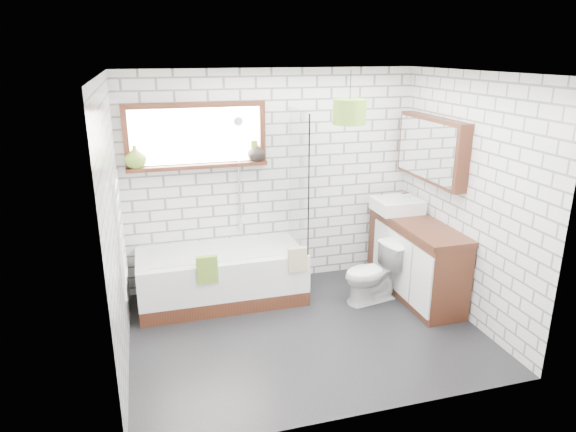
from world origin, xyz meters
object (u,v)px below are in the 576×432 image
object	(u,v)px
basin	(397,205)
pendant	(349,112)
vanity	(415,258)
bathtub	(222,276)
toilet	(372,274)

from	to	relation	value
basin	pendant	xyz separation A→B (m)	(-0.80, -0.38, 1.15)
vanity	basin	size ratio (longest dim) A/B	2.99
bathtub	vanity	distance (m)	2.19
bathtub	basin	world-z (taller)	basin
vanity	pendant	distance (m)	1.87
basin	bathtub	bearing A→B (deg)	178.85
vanity	pendant	world-z (taller)	pendant
bathtub	vanity	bearing A→B (deg)	-11.27
bathtub	toilet	bearing A→B (deg)	-16.75
bathtub	pendant	bearing A→B (deg)	-18.22
pendant	toilet	bearing A→B (deg)	-10.61
toilet	pendant	distance (m)	1.80
bathtub	basin	xyz separation A→B (m)	(2.08, -0.04, 0.66)
vanity	pendant	size ratio (longest dim) A/B	4.61
basin	toilet	xyz separation A→B (m)	(-0.49, -0.44, -0.62)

